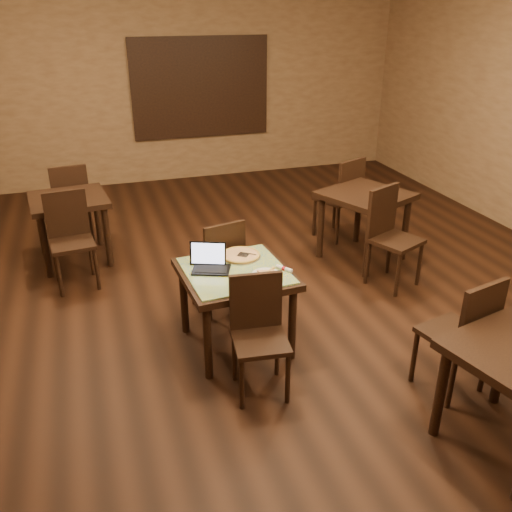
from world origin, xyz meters
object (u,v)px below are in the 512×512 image
object	(u,v)px
tiled_table	(235,280)
other_table_a_chair_near	(389,231)
other_table_b_chair_far	(71,199)
chair_main_near	(258,328)
other_table_a_chair_far	(343,194)
pizza_pan	(241,256)
other_table_b	(70,208)
other_table_c_chair_far	(465,331)
chair_main_far	(220,261)
other_table_b_chair_near	(70,234)
laptop	(210,262)
other_table_a	(365,204)

from	to	relation	value
tiled_table	other_table_a_chair_near	world-z (taller)	other_table_a_chair_near
other_table_b_chair_far	chair_main_near	bearing A→B (deg)	104.60
other_table_a_chair_near	other_table_a_chair_far	bearing A→B (deg)	62.87
pizza_pan	other_table_b	bearing A→B (deg)	125.24
other_table_a_chair_far	other_table_c_chair_far	xyz separation A→B (m)	(-0.52, -3.16, -0.03)
chair_main_near	other_table_a_chair_far	bearing A→B (deg)	59.01
chair_main_far	other_table_a_chair_far	world-z (taller)	other_table_a_chair_far
chair_main_far	other_table_c_chair_far	world-z (taller)	other_table_c_chair_far
other_table_a_chair_far	other_table_b_chair_near	xyz separation A→B (m)	(-3.38, -0.23, -0.03)
other_table_a_chair_near	other_table_c_chair_far	bearing A→B (deg)	-127.00
tiled_table	chair_main_far	size ratio (longest dim) A/B	0.99
tiled_table	other_table_b_chair_near	world-z (taller)	other_table_b_chair_near
tiled_table	other_table_a_chair_near	xyz separation A→B (m)	(1.93, 0.68, -0.05)
tiled_table	other_table_a_chair_far	bearing A→B (deg)	40.65
other_table_b	laptop	bearing A→B (deg)	-68.89
chair_main_near	pizza_pan	bearing A→B (deg)	89.46
other_table_a	other_table_b_chair_far	xyz separation A→B (m)	(-3.32, 1.62, -0.11)
other_table_a_chair_far	other_table_c_chair_far	world-z (taller)	other_table_a_chair_far
other_table_a_chair_far	other_table_b	xyz separation A→B (m)	(-3.37, 0.37, 0.05)
laptop	other_table_a_chair_near	size ratio (longest dim) A/B	0.35
laptop	chair_main_near	bearing A→B (deg)	-51.71
other_table_a_chair_far	other_table_a	bearing A→B (deg)	62.87
other_table_a	other_table_b_chair_near	xyz separation A→B (m)	(-3.34, 0.41, -0.11)
pizza_pan	other_table_b_chair_near	world-z (taller)	other_table_b_chair_near
tiled_table	other_table_c_chair_far	world-z (taller)	other_table_c_chair_far
chair_main_near	other_table_a	distance (m)	2.76
tiled_table	other_table_a_chair_far	distance (m)	2.81
tiled_table	chair_main_near	world-z (taller)	chair_main_near
laptop	pizza_pan	xyz separation A→B (m)	(0.32, 0.14, -0.05)
other_table_b	other_table_a_chair_near	bearing A→B (deg)	-32.99
tiled_table	other_table_b_chair_near	bearing A→B (deg)	124.68
chair_main_far	other_table_b	world-z (taller)	chair_main_far
chair_main_near	chair_main_far	bearing A→B (deg)	96.31
pizza_pan	other_table_a_chair_far	xyz separation A→B (m)	(1.89, 1.73, -0.15)
chair_main_far	other_table_a_chair_near	bearing A→B (deg)	168.65
tiled_table	chair_main_near	bearing A→B (deg)	-92.77
other_table_c_chair_far	other_table_b_chair_far	bearing A→B (deg)	-68.86
pizza_pan	other_table_a	distance (m)	2.15
other_table_b	other_table_c_chair_far	distance (m)	4.54
other_table_c_chair_far	pizza_pan	bearing A→B (deg)	-59.68
other_table_b_chair_near	other_table_b_chair_far	world-z (taller)	same
other_table_b	tiled_table	bearing A→B (deg)	-66.12
chair_main_near	pizza_pan	size ratio (longest dim) A/B	2.65
other_table_a	other_table_b_chair_near	size ratio (longest dim) A/B	1.14
chair_main_far	pizza_pan	bearing A→B (deg)	91.50
laptop	pizza_pan	world-z (taller)	laptop
other_table_b	other_table_b_chair_near	distance (m)	0.61
chair_main_near	other_table_a_chair_near	size ratio (longest dim) A/B	0.89
chair_main_near	other_table_b_chair_near	bearing A→B (deg)	127.27
tiled_table	other_table_c_chair_far	size ratio (longest dim) A/B	0.95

